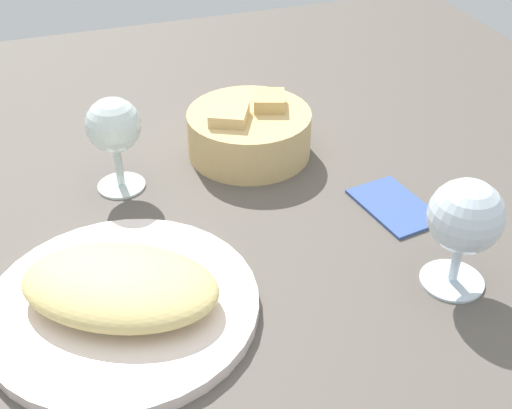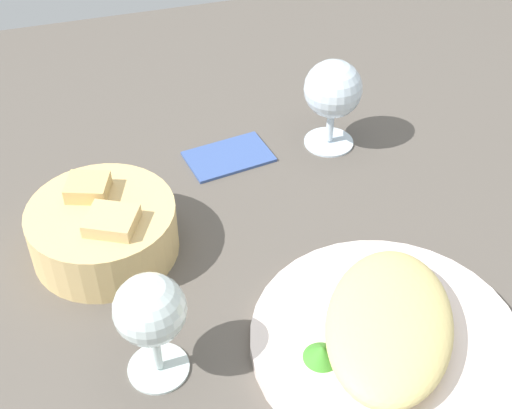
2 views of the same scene
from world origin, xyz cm
name	(u,v)px [view 2 (image 2 of 2)]	position (x,y,z in cm)	size (l,w,h in cm)	color
ground_plane	(286,295)	(0.00, 0.00, -1.00)	(140.00, 140.00, 2.00)	#564F47
plate	(386,341)	(-10.04, -7.17, 0.70)	(27.34, 27.34, 1.40)	white
omelette	(389,323)	(-10.04, -7.17, 3.40)	(19.86, 12.36, 3.99)	#DBC579
lettuce_garnish	(326,351)	(-10.57, -0.46, 2.19)	(3.65, 3.65, 1.59)	#3E8D2C
bread_basket	(104,229)	(11.54, 17.83, 3.31)	(16.56, 16.56, 7.92)	#D8B675
wine_glass_near	(333,92)	(23.59, -13.99, 8.11)	(7.65, 7.65, 12.46)	silver
wine_glass_far	(151,314)	(-6.37, 15.26, 8.23)	(6.75, 6.75, 12.26)	silver
folded_napkin	(229,155)	(24.28, -0.10, 0.40)	(11.00, 7.00, 0.80)	#3A5598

